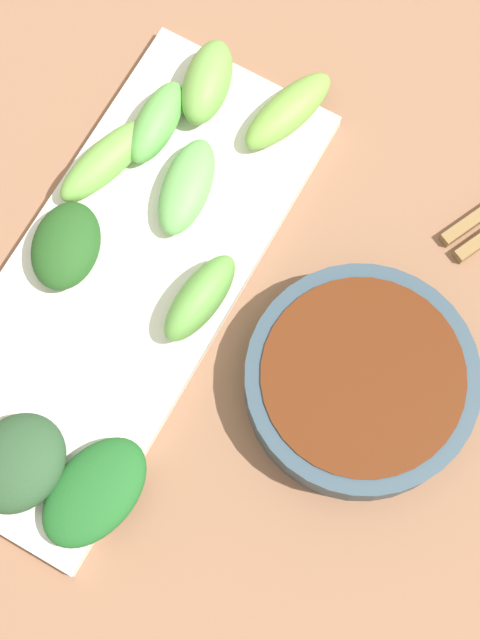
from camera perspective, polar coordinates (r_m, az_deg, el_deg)
The scene contains 12 objects.
tabletop at distance 0.64m, azimuth -1.95°, elevation -0.91°, with size 2.10×2.10×0.02m, color #875E44.
sauce_bowl at distance 0.61m, azimuth 7.04°, elevation -3.53°, with size 0.14×0.14×0.03m.
serving_plate at distance 0.64m, azimuth -6.69°, elevation 2.52°, with size 0.14×0.34×0.01m, color silver.
broccoli_stalk_0 at distance 0.64m, azimuth -3.13°, elevation 7.75°, with size 0.03×0.07×0.02m, color #67AD57.
broccoli_leafy_1 at distance 0.63m, azimuth -10.31°, elevation 3.94°, with size 0.04×0.06×0.03m, color #22511E.
broccoli_stalk_2 at distance 0.61m, azimuth -2.35°, elevation 1.29°, with size 0.03×0.07×0.03m, color #5E9E42.
broccoli_leafy_3 at distance 0.60m, azimuth -12.84°, elevation -8.12°, with size 0.05×0.06×0.03m, color #2A4C2C.
broccoli_stalk_4 at distance 0.66m, azimuth -4.87°, elevation 11.39°, with size 0.03×0.06×0.03m, color #5EAF4D.
broccoli_stalk_5 at distance 0.67m, azimuth -1.93°, elevation 13.67°, with size 0.03×0.06×0.03m, color #6EA948.
broccoli_leafy_6 at distance 0.60m, azimuth -8.46°, elevation -9.88°, with size 0.05×0.08×0.02m, color #1E5E24.
broccoli_stalk_7 at distance 0.65m, azimuth -7.81°, elevation 9.20°, with size 0.03×0.08×0.02m, color #6FAC47.
broccoli_stalk_8 at distance 0.66m, azimuth 2.81°, elevation 12.06°, with size 0.03×0.07×0.02m, color #75A843.
Camera 1 is at (-0.10, 0.13, 0.63)m, focal length 54.98 mm.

